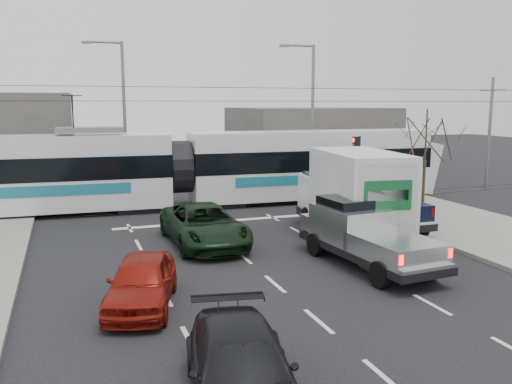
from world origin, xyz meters
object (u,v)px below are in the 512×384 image
object	(u,v)px
street_lamp_near	(310,108)
tram	(179,169)
street_lamp_far	(121,108)
silver_pickup	(362,233)
green_car	(204,225)
box_truck	(353,196)
dark_car	(241,371)
bare_tree	(426,140)
navy_pickup	(372,200)
red_car	(142,281)
traffic_signal	(357,156)

from	to	relation	value
street_lamp_near	tram	bearing A→B (deg)	-156.86
street_lamp_far	tram	size ratio (longest dim) A/B	0.32
silver_pickup	green_car	distance (m)	6.14
street_lamp_near	box_truck	bearing A→B (deg)	-107.74
dark_car	green_car	bearing A→B (deg)	89.56
bare_tree	navy_pickup	bearing A→B (deg)	177.27
tram	silver_pickup	distance (m)	12.67
bare_tree	dark_car	xyz separation A→B (m)	(-12.30, -11.49, -3.12)
red_car	traffic_signal	bearing A→B (deg)	55.40
red_car	silver_pickup	bearing A→B (deg)	27.17
red_car	dark_car	bearing A→B (deg)	-63.38
traffic_signal	box_truck	size ratio (longest dim) A/B	0.48
street_lamp_near	traffic_signal	bearing A→B (deg)	-96.41
tram	red_car	bearing A→B (deg)	-103.11
traffic_signal	navy_pickup	world-z (taller)	traffic_signal
street_lamp_far	navy_pickup	bearing A→B (deg)	-55.41
navy_pickup	box_truck	bearing A→B (deg)	-136.78
bare_tree	navy_pickup	size ratio (longest dim) A/B	0.85
dark_car	bare_tree	bearing A→B (deg)	53.29
dark_car	traffic_signal	bearing A→B (deg)	64.43
traffic_signal	red_car	world-z (taller)	traffic_signal
navy_pickup	red_car	size ratio (longest dim) A/B	1.44
box_truck	dark_car	distance (m)	12.69
street_lamp_near	street_lamp_far	size ratio (longest dim) A/B	1.00
street_lamp_far	green_car	xyz separation A→B (m)	(1.60, -13.79, -4.34)
navy_pickup	street_lamp_far	bearing A→B (deg)	126.17
street_lamp_near	street_lamp_far	xyz separation A→B (m)	(-11.50, 2.00, 0.00)
silver_pickup	red_car	xyz separation A→B (m)	(-7.58, -1.49, -0.38)
bare_tree	red_car	bearing A→B (deg)	-155.78
street_lamp_far	box_truck	xyz separation A→B (m)	(7.32, -15.07, -3.34)
traffic_signal	dark_car	xyz separation A→B (m)	(-11.17, -15.49, -2.06)
tram	red_car	size ratio (longest dim) A/B	6.94
street_lamp_near	green_car	xyz separation A→B (m)	(-9.90, -11.79, -4.34)
green_car	tram	bearing A→B (deg)	84.24
tram	green_car	bearing A→B (deg)	-92.14
bare_tree	street_lamp_far	bearing A→B (deg)	131.12
silver_pickup	dark_car	xyz separation A→B (m)	(-6.56, -6.98, -0.40)
green_car	red_car	xyz separation A→B (m)	(-3.14, -5.70, -0.07)
box_truck	red_car	xyz separation A→B (m)	(-8.86, -4.42, -1.08)
red_car	box_truck	bearing A→B (deg)	42.61
navy_pickup	tram	bearing A→B (deg)	134.96
bare_tree	silver_pickup	xyz separation A→B (m)	(-5.74, -4.51, -2.72)
dark_car	tram	bearing A→B (deg)	92.05
bare_tree	tram	xyz separation A→B (m)	(-9.56, 7.54, -1.75)
traffic_signal	street_lamp_far	world-z (taller)	street_lamp_far
navy_pickup	green_car	xyz separation A→B (m)	(-7.63, -0.41, -0.43)
bare_tree	street_lamp_near	xyz separation A→B (m)	(-0.29, 11.50, 1.32)
box_truck	green_car	bearing A→B (deg)	174.81
street_lamp_far	red_car	xyz separation A→B (m)	(-1.54, -19.49, -4.42)
box_truck	green_car	size ratio (longest dim) A/B	1.34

